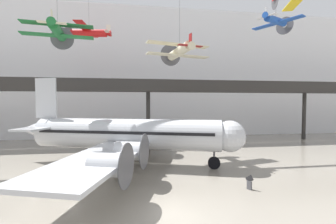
{
  "coord_description": "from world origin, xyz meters",
  "views": [
    {
      "loc": [
        -2.34,
        -13.86,
        7.03
      ],
      "look_at": [
        1.04,
        8.83,
        6.1
      ],
      "focal_mm": 24.0,
      "sensor_mm": 36.0,
      "label": 1
    }
  ],
  "objects_px": {
    "suspended_plane_blue_trainer": "(276,21)",
    "suspended_plane_red_highwing": "(89,33)",
    "info_sign_pedestal": "(249,184)",
    "suspended_plane_green_biplane": "(58,31)",
    "suspended_plane_cream_biplane": "(179,51)",
    "airliner_silver_main": "(126,134)"
  },
  "relations": [
    {
      "from": "suspended_plane_cream_biplane",
      "to": "suspended_plane_green_biplane",
      "type": "bearing_deg",
      "value": 88.51
    },
    {
      "from": "suspended_plane_blue_trainer",
      "to": "suspended_plane_red_highwing",
      "type": "distance_m",
      "value": 27.24
    },
    {
      "from": "suspended_plane_green_biplane",
      "to": "suspended_plane_cream_biplane",
      "type": "bearing_deg",
      "value": -85.97
    },
    {
      "from": "suspended_plane_red_highwing",
      "to": "info_sign_pedestal",
      "type": "bearing_deg",
      "value": 135.28
    },
    {
      "from": "airliner_silver_main",
      "to": "suspended_plane_cream_biplane",
      "type": "xyz_separation_m",
      "value": [
        6.78,
        3.24,
        10.25
      ]
    },
    {
      "from": "suspended_plane_blue_trainer",
      "to": "suspended_plane_green_biplane",
      "type": "bearing_deg",
      "value": 155.96
    },
    {
      "from": "suspended_plane_blue_trainer",
      "to": "suspended_plane_cream_biplane",
      "type": "relative_size",
      "value": 0.61
    },
    {
      "from": "airliner_silver_main",
      "to": "suspended_plane_blue_trainer",
      "type": "height_order",
      "value": "suspended_plane_blue_trainer"
    },
    {
      "from": "suspended_plane_blue_trainer",
      "to": "suspended_plane_green_biplane",
      "type": "height_order",
      "value": "suspended_plane_blue_trainer"
    },
    {
      "from": "suspended_plane_blue_trainer",
      "to": "info_sign_pedestal",
      "type": "bearing_deg",
      "value": -159.47
    },
    {
      "from": "suspended_plane_cream_biplane",
      "to": "suspended_plane_red_highwing",
      "type": "xyz_separation_m",
      "value": [
        -12.68,
        7.72,
        4.11
      ]
    },
    {
      "from": "info_sign_pedestal",
      "to": "suspended_plane_red_highwing",
      "type": "bearing_deg",
      "value": 102.91
    },
    {
      "from": "suspended_plane_red_highwing",
      "to": "suspended_plane_cream_biplane",
      "type": "bearing_deg",
      "value": 154.86
    },
    {
      "from": "suspended_plane_red_highwing",
      "to": "info_sign_pedestal",
      "type": "distance_m",
      "value": 30.85
    },
    {
      "from": "suspended_plane_blue_trainer",
      "to": "suspended_plane_cream_biplane",
      "type": "distance_m",
      "value": 14.11
    },
    {
      "from": "suspended_plane_cream_biplane",
      "to": "info_sign_pedestal",
      "type": "xyz_separation_m",
      "value": [
        3.38,
        -12.06,
        -13.29
      ]
    },
    {
      "from": "info_sign_pedestal",
      "to": "airliner_silver_main",
      "type": "bearing_deg",
      "value": 112.9
    },
    {
      "from": "suspended_plane_cream_biplane",
      "to": "info_sign_pedestal",
      "type": "relative_size",
      "value": 8.68
    },
    {
      "from": "suspended_plane_green_biplane",
      "to": "info_sign_pedestal",
      "type": "xyz_separation_m",
      "value": [
        17.36,
        -9.32,
        -14.37
      ]
    },
    {
      "from": "suspended_plane_green_biplane",
      "to": "airliner_silver_main",
      "type": "bearing_deg",
      "value": -101.09
    },
    {
      "from": "airliner_silver_main",
      "to": "suspended_plane_green_biplane",
      "type": "xyz_separation_m",
      "value": [
        -7.2,
        0.51,
        11.32
      ]
    },
    {
      "from": "suspended_plane_cream_biplane",
      "to": "suspended_plane_green_biplane",
      "type": "distance_m",
      "value": 14.28
    }
  ]
}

